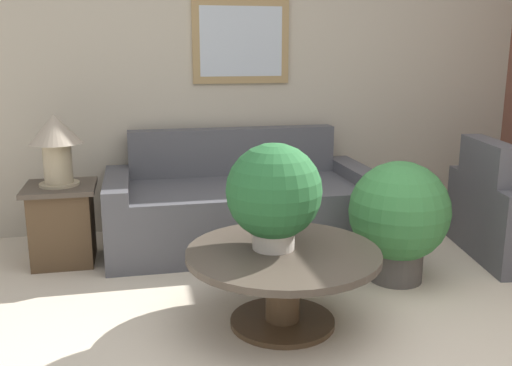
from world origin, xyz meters
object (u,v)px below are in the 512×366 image
side_table (63,223)px  potted_plant_on_table (274,193)px  couch_main (241,207)px  table_lamp (56,140)px  coffee_table (283,271)px  potted_plant_floor (399,216)px

side_table → potted_plant_on_table: potted_plant_on_table is taller
couch_main → side_table: size_ratio=3.61×
potted_plant_on_table → table_lamp: bearing=135.9°
couch_main → potted_plant_on_table: 1.44m
couch_main → coffee_table: bearing=-91.1°
coffee_table → table_lamp: 1.92m
table_lamp → potted_plant_on_table: size_ratio=0.86×
couch_main → side_table: bearing=-174.2°
coffee_table → table_lamp: table_lamp is taller
table_lamp → potted_plant_floor: table_lamp is taller
couch_main → potted_plant_on_table: (-0.07, -1.36, 0.46)m
potted_plant_on_table → potted_plant_floor: bearing=23.5°
coffee_table → potted_plant_on_table: bearing=136.8°
side_table → table_lamp: size_ratio=1.13×
coffee_table → potted_plant_floor: (0.91, 0.46, 0.13)m
coffee_table → potted_plant_floor: potted_plant_floor is taller
table_lamp → potted_plant_floor: 2.41m
table_lamp → potted_plant_floor: (2.22, -0.81, -0.45)m
couch_main → coffee_table: (-0.03, -1.41, 0.03)m
side_table → table_lamp: 0.60m
side_table → couch_main: bearing=5.8°
couch_main → potted_plant_on_table: size_ratio=3.51×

